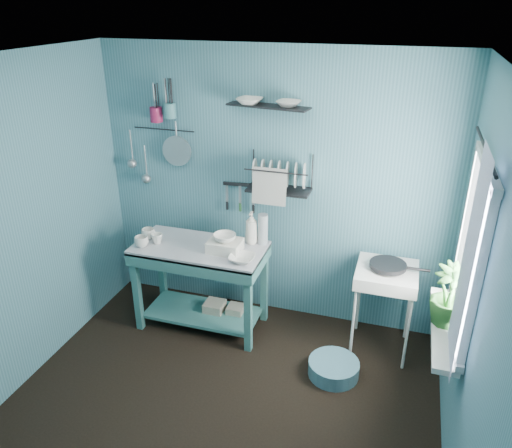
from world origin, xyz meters
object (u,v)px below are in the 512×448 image
(mug_right, at_px, (148,234))
(water_bottle, at_px, (263,229))
(potted_plant, at_px, (449,295))
(work_counter, at_px, (201,286))
(floor_basin, at_px, (334,368))
(mug_mid, at_px, (157,239))
(colander, at_px, (177,151))
(soap_bottle, at_px, (251,228))
(utensil_cup_teal, at_px, (170,111))
(mug_left, at_px, (142,242))
(wash_tub, at_px, (225,246))
(hotplate_stand, at_px, (382,309))
(utensil_cup_magenta, at_px, (156,115))
(dish_rack, at_px, (279,173))
(storage_tin_small, at_px, (236,315))
(frying_pan, at_px, (388,265))
(storage_tin_large, at_px, (215,312))

(mug_right, bearing_deg, water_bottle, 12.17)
(potted_plant, bearing_deg, mug_right, 167.47)
(work_counter, relative_size, floor_basin, 2.80)
(mug_mid, height_order, colander, colander)
(work_counter, relative_size, mug_right, 9.45)
(soap_bottle, height_order, utensil_cup_teal, utensil_cup_teal)
(water_bottle, bearing_deg, mug_mid, -162.72)
(mug_left, distance_m, soap_bottle, 0.97)
(wash_tub, bearing_deg, mug_mid, -176.37)
(mug_mid, relative_size, hotplate_stand, 0.13)
(mug_mid, bearing_deg, utensil_cup_magenta, 108.62)
(mug_right, xyz_separation_m, soap_bottle, (0.92, 0.20, 0.10))
(water_bottle, bearing_deg, utensil_cup_teal, 169.82)
(colander, height_order, floor_basin, colander)
(colander, distance_m, floor_basin, 2.35)
(utensil_cup_magenta, bearing_deg, mug_mid, -71.38)
(floor_basin, bearing_deg, dish_rack, 134.88)
(water_bottle, xyz_separation_m, storage_tin_small, (-0.22, -0.14, -0.86))
(mug_right, xyz_separation_m, storage_tin_small, (0.80, 0.08, -0.77))
(hotplate_stand, bearing_deg, soap_bottle, -174.35)
(soap_bottle, relative_size, potted_plant, 0.69)
(wash_tub, bearing_deg, utensil_cup_teal, 147.88)
(frying_pan, xyz_separation_m, potted_plant, (0.42, -0.70, 0.22))
(frying_pan, height_order, utensil_cup_teal, utensil_cup_teal)
(mug_left, relative_size, utensil_cup_magenta, 0.95)
(frying_pan, height_order, storage_tin_large, frying_pan)
(mug_right, xyz_separation_m, potted_plant, (2.53, -0.56, 0.18))
(hotplate_stand, distance_m, utensil_cup_teal, 2.53)
(mug_left, distance_m, utensil_cup_teal, 1.18)
(work_counter, xyz_separation_m, storage_tin_small, (0.30, 0.08, -0.31))
(frying_pan, bearing_deg, utensil_cup_magenta, 173.38)
(storage_tin_small, bearing_deg, utensil_cup_teal, 156.33)
(soap_bottle, height_order, storage_tin_small, soap_bottle)
(hotplate_stand, xyz_separation_m, utensil_cup_magenta, (-2.15, 0.25, 1.48))
(work_counter, height_order, colander, colander)
(wash_tub, relative_size, soap_bottle, 0.94)
(floor_basin, bearing_deg, utensil_cup_magenta, 158.44)
(wash_tub, bearing_deg, dish_rack, 43.08)
(soap_bottle, distance_m, utensil_cup_magenta, 1.32)
(utensil_cup_teal, xyz_separation_m, colander, (0.03, 0.03, -0.37))
(hotplate_stand, height_order, colander, colander)
(utensil_cup_teal, relative_size, floor_basin, 0.31)
(dish_rack, bearing_deg, colander, -179.65)
(work_counter, relative_size, colander, 4.15)
(utensil_cup_magenta, height_order, storage_tin_large, utensil_cup_magenta)
(soap_bottle, height_order, hotplate_stand, soap_bottle)
(colander, height_order, storage_tin_small, colander)
(water_bottle, height_order, utensil_cup_magenta, utensil_cup_magenta)
(utensil_cup_teal, distance_m, colander, 0.37)
(hotplate_stand, bearing_deg, work_counter, -166.47)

